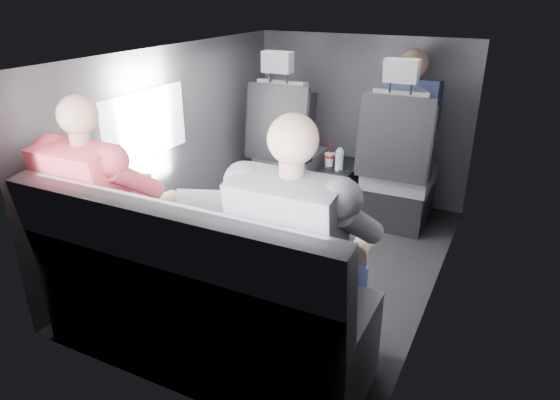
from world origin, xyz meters
The scene contains 20 objects.
floor centered at (0.00, 0.00, 0.00)m, with size 2.60×2.60×0.00m, color black.
ceiling centered at (0.00, 0.00, 1.35)m, with size 2.60×2.60×0.00m, color #B2B2AD.
panel_left centered at (-0.90, 0.00, 0.68)m, with size 0.02×2.60×1.35m, color #56565B.
panel_right centered at (0.90, 0.00, 0.68)m, with size 0.02×2.60×1.35m, color #56565B.
panel_front centered at (0.00, 1.30, 0.68)m, with size 1.80×0.02×1.35m, color #56565B.
panel_back centered at (0.00, -1.30, 0.68)m, with size 1.80×0.02×1.35m, color #56565B.
side_window centered at (-0.88, -0.30, 0.90)m, with size 0.02×0.75×0.42m, color white.
seatbelt centered at (0.45, 0.67, 0.80)m, with size 0.05×0.01×0.65m, color black.
front_seat_left centered at (-0.45, 0.84, 0.40)m, with size 0.52×0.58×1.26m.
front_seat_right centered at (0.45, 0.84, 0.40)m, with size 0.52×0.58×1.26m.
center_console centered at (0.00, 0.88, 0.20)m, with size 0.24×0.48×0.41m.
rear_bench centered at (0.00, -1.06, 0.31)m, with size 1.60×0.57×0.92m.
soda_cup centered at (-0.08, 0.81, 0.46)m, with size 0.08×0.08×0.24m.
water_bottle centered at (0.02, 0.77, 0.48)m, with size 0.06×0.06×0.18m.
laptop_white centered at (-0.56, -0.81, 0.63)m, with size 0.39×0.42×0.24m.
laptop_silver centered at (0.05, -0.83, 0.64)m, with size 0.45×0.46×0.27m.
laptop_black centered at (0.43, -0.78, 0.64)m, with size 0.38×0.35×0.26m.
passenger_rear_left centered at (-0.59, -0.97, 0.64)m, with size 0.52×0.64×1.25m.
passenger_rear_right centered at (0.49, -0.97, 0.65)m, with size 0.54×0.65×1.28m.
passenger_front_right centered at (0.43, 1.10, 0.76)m, with size 0.41×0.41×0.85m.
Camera 1 is at (1.22, -2.64, 1.69)m, focal length 32.00 mm.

